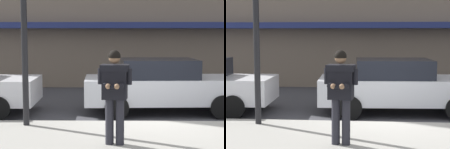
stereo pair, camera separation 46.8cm
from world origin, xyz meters
The scene contains 4 objects.
ground_plane centered at (0.00, 0.00, 0.00)m, with size 80.00×80.00×0.00m, color #3D3D42.
curb_paint_line centered at (1.00, 0.05, 0.00)m, with size 28.00×0.12×0.01m, color silver.
parked_sedan_mid centered at (0.39, 1.45, 0.79)m, with size 4.58×2.08×1.54m.
man_texting_on_phone centered at (-0.96, -2.17, 1.25)m, with size 0.65×0.61×1.81m.
Camera 2 is at (-0.45, -9.11, 2.24)m, focal length 60.00 mm.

